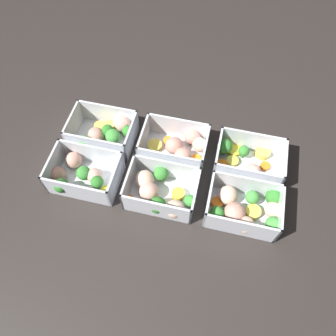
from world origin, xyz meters
name	(u,v)px	position (x,y,z in m)	size (l,w,h in m)	color
ground_plane	(168,173)	(0.00, 0.00, 0.00)	(4.00, 4.00, 0.00)	#282321
container_near_left	(245,160)	(-0.18, -0.07, 0.02)	(0.17, 0.13, 0.07)	silver
container_near_center	(180,147)	(-0.01, -0.07, 0.03)	(0.17, 0.13, 0.07)	silver
container_near_right	(105,133)	(0.18, -0.07, 0.03)	(0.16, 0.13, 0.07)	silver
container_far_left	(244,208)	(-0.20, 0.06, 0.03)	(0.17, 0.12, 0.07)	silver
container_far_center	(160,192)	(0.00, 0.07, 0.03)	(0.17, 0.12, 0.07)	silver
container_far_right	(81,174)	(0.20, 0.07, 0.03)	(0.17, 0.12, 0.07)	silver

